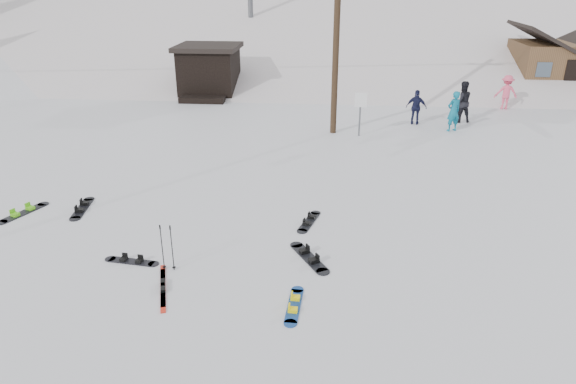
# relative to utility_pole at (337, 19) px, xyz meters

# --- Properties ---
(ground) EXTENTS (200.00, 200.00, 0.00)m
(ground) POSITION_rel_utility_pole_xyz_m (-2.00, -14.00, -4.68)
(ground) COLOR silver
(ground) RESTS_ON ground
(ski_slope) EXTENTS (60.00, 85.24, 65.97)m
(ski_slope) POSITION_rel_utility_pole_xyz_m (-2.00, 41.00, -16.68)
(ski_slope) COLOR silver
(ski_slope) RESTS_ON ground
(ridge_left) EXTENTS (47.54, 95.03, 58.38)m
(ridge_left) POSITION_rel_utility_pole_xyz_m (-38.00, 34.00, -15.68)
(ridge_left) COLOR silver
(ridge_left) RESTS_ON ground
(treeline_crest) EXTENTS (50.00, 6.00, 10.00)m
(treeline_crest) POSITION_rel_utility_pole_xyz_m (-2.00, 72.00, -4.68)
(treeline_crest) COLOR black
(treeline_crest) RESTS_ON ski_slope
(utility_pole) EXTENTS (2.00, 0.26, 9.00)m
(utility_pole) POSITION_rel_utility_pole_xyz_m (0.00, 0.00, 0.00)
(utility_pole) COLOR #3A2819
(utility_pole) RESTS_ON ground
(trail_sign) EXTENTS (0.50, 0.09, 1.85)m
(trail_sign) POSITION_rel_utility_pole_xyz_m (1.10, -0.42, -3.41)
(trail_sign) COLOR #595B60
(trail_sign) RESTS_ON ground
(lift_hut) EXTENTS (3.40, 4.10, 2.75)m
(lift_hut) POSITION_rel_utility_pole_xyz_m (-7.00, 6.94, -3.32)
(lift_hut) COLOR black
(lift_hut) RESTS_ON ground
(cabin) EXTENTS (5.39, 4.40, 3.77)m
(cabin) POSITION_rel_utility_pole_xyz_m (13.00, 10.00, -3.20)
(cabin) COLOR brown
(cabin) RESTS_ON ground
(hero_snowboard) EXTENTS (0.33, 1.44, 0.10)m
(hero_snowboard) POSITION_rel_utility_pole_xyz_m (-0.71, -12.73, -4.65)
(hero_snowboard) COLOR #164395
(hero_snowboard) RESTS_ON ground
(hero_skis) EXTENTS (0.68, 1.82, 0.10)m
(hero_skis) POSITION_rel_utility_pole_xyz_m (-3.63, -12.31, -4.65)
(hero_skis) COLOR red
(hero_skis) RESTS_ON ground
(ski_poles) EXTENTS (0.32, 0.08, 1.15)m
(ski_poles) POSITION_rel_utility_pole_xyz_m (-3.72, -11.55, -4.09)
(ski_poles) COLOR black
(ski_poles) RESTS_ON ground
(board_scatter_a) EXTENTS (1.37, 0.39, 0.10)m
(board_scatter_a) POSITION_rel_utility_pole_xyz_m (-4.72, -11.30, -4.66)
(board_scatter_a) COLOR black
(board_scatter_a) RESTS_ON ground
(board_scatter_b) EXTENTS (0.52, 1.65, 0.12)m
(board_scatter_b) POSITION_rel_utility_pole_xyz_m (-7.26, -8.52, -4.65)
(board_scatter_b) COLOR black
(board_scatter_b) RESTS_ON ground
(board_scatter_c) EXTENTS (0.82, 1.59, 0.12)m
(board_scatter_c) POSITION_rel_utility_pole_xyz_m (-8.82, -8.96, -4.65)
(board_scatter_c) COLOR black
(board_scatter_c) RESTS_ON ground
(board_scatter_d) EXTENTS (1.02, 1.53, 0.12)m
(board_scatter_d) POSITION_rel_utility_pole_xyz_m (-0.49, -10.76, -4.65)
(board_scatter_d) COLOR black
(board_scatter_d) RESTS_ON ground
(board_scatter_f) EXTENTS (0.60, 1.45, 0.10)m
(board_scatter_f) POSITION_rel_utility_pole_xyz_m (-0.59, -8.80, -4.65)
(board_scatter_f) COLOR black
(board_scatter_f) RESTS_ON ground
(skier_teal) EXTENTS (0.76, 0.66, 1.75)m
(skier_teal) POSITION_rel_utility_pole_xyz_m (5.16, 0.71, -3.81)
(skier_teal) COLOR #0D6D8A
(skier_teal) RESTS_ON ground
(skier_dark) EXTENTS (1.02, 0.85, 1.89)m
(skier_dark) POSITION_rel_utility_pole_xyz_m (5.84, 2.25, -3.74)
(skier_dark) COLOR black
(skier_dark) RESTS_ON ground
(skier_pink) EXTENTS (1.14, 0.71, 1.70)m
(skier_pink) POSITION_rel_utility_pole_xyz_m (8.63, 4.98, -3.83)
(skier_pink) COLOR #F45678
(skier_pink) RESTS_ON ground
(skier_navy) EXTENTS (0.98, 0.58, 1.57)m
(skier_navy) POSITION_rel_utility_pole_xyz_m (3.72, 1.65, -3.90)
(skier_navy) COLOR #161838
(skier_navy) RESTS_ON ground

